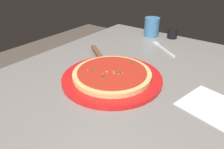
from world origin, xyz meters
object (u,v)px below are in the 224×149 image
Objects in this scene: fork at (162,48)px; cup_tall_drink at (152,27)px; pizza at (112,74)px; pizza_server at (99,56)px; serving_plate at (112,78)px; cup_small_sauce at (172,34)px; napkin_folded_right at (211,105)px.

cup_tall_drink is at bearing 43.73° from fork.
pizza is 0.37m from fork.
cup_tall_drink reaches higher than pizza_server.
pizza_server is 2.13× the size of cup_tall_drink.
pizza_server reaches higher than serving_plate.
cup_small_sauce is at bearing 6.99° from fork.
cup_tall_drink reaches higher than fork.
fork is (0.37, -0.01, -0.00)m from serving_plate.
fork is (-0.16, -0.02, -0.02)m from cup_small_sauce.
cup_tall_drink is 1.92× the size of cup_small_sauce.
napkin_folded_right is 0.93× the size of fork.
cup_small_sauce is 0.17m from fork.
cup_small_sauce is at bearing -71.86° from cup_tall_drink.
pizza_server reaches higher than fork.
pizza is at bearing 177.75° from fork.
pizza is 0.51m from cup_tall_drink.
cup_tall_drink is at bearing 12.48° from serving_plate.
serving_plate is 3.49× the size of cup_tall_drink.
cup_tall_drink is at bearing 12.48° from pizza.
cup_small_sauce is at bearing 0.61° from pizza.
cup_small_sauce reaches higher than pizza.
napkin_folded_right is at bearing -136.96° from fork.
serving_plate is 0.37m from fork.
pizza_server is at bearing 151.55° from fork.
fork is at bearing -136.27° from cup_tall_drink.
fork is (0.37, -0.01, -0.02)m from pizza.
pizza is 0.53m from cup_small_sauce.
fork is at bearing 43.04° from napkin_folded_right.
napkin_folded_right is 0.43m from fork.
cup_small_sauce is (0.44, -0.13, 0.00)m from pizza_server.
napkin_folded_right is (-0.44, -0.42, -0.05)m from cup_tall_drink.
pizza_server is 0.31m from fork.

